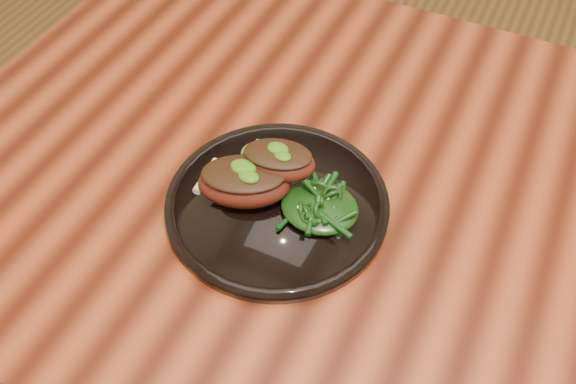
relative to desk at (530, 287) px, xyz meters
The scene contains 6 objects.
desk is the anchor object (origin of this frame).
plate 0.33m from the desk, 165.15° to the right, with size 0.27×0.27×0.02m.
lamb_chop_front 0.38m from the desk, 165.26° to the right, with size 0.13×0.11×0.05m.
lamb_chop_back 0.35m from the desk, behind, with size 0.10×0.08×0.04m.
herb_smear 0.36m from the desk, behind, with size 0.09×0.06×0.01m, color #1C4B08.
greens_heap 0.29m from the desk, 163.26° to the right, with size 0.09×0.09×0.03m.
Camera 1 is at (-0.09, -0.52, 1.35)m, focal length 40.00 mm.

